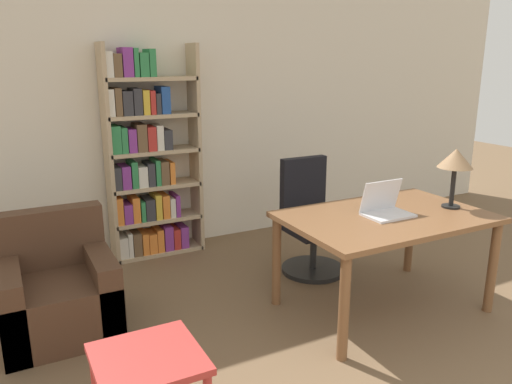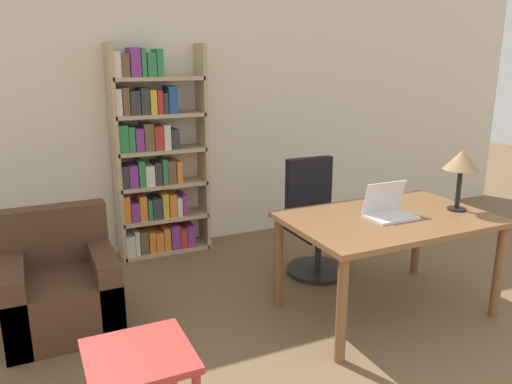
{
  "view_description": "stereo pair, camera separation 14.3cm",
  "coord_description": "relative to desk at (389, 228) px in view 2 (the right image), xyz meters",
  "views": [
    {
      "loc": [
        -1.94,
        -0.25,
        1.88
      ],
      "look_at": [
        -0.44,
        2.63,
        1.01
      ],
      "focal_mm": 35.0,
      "sensor_mm": 36.0,
      "label": 1
    },
    {
      "loc": [
        -1.81,
        -0.32,
        1.88
      ],
      "look_at": [
        -0.44,
        2.63,
        1.01
      ],
      "focal_mm": 35.0,
      "sensor_mm": 36.0,
      "label": 2
    }
  ],
  "objects": [
    {
      "name": "wall_back",
      "position": [
        -0.55,
        2.1,
        0.69
      ],
      "size": [
        8.0,
        0.06,
        2.7
      ],
      "color": "beige",
      "rests_on": "ground_plane"
    },
    {
      "name": "desk",
      "position": [
        0.0,
        0.0,
        0.0
      ],
      "size": [
        1.51,
        0.97,
        0.76
      ],
      "color": "brown",
      "rests_on": "ground_plane"
    },
    {
      "name": "laptop",
      "position": [
        -0.01,
        0.0,
        0.15
      ],
      "size": [
        0.35,
        0.25,
        0.25
      ],
      "color": "silver",
      "rests_on": "desk"
    },
    {
      "name": "table_lamp",
      "position": [
        0.58,
        -0.08,
        0.46
      ],
      "size": [
        0.27,
        0.27,
        0.46
      ],
      "color": "black",
      "rests_on": "desk"
    },
    {
      "name": "office_chair",
      "position": [
        -0.09,
        0.88,
        -0.22
      ],
      "size": [
        0.57,
        0.57,
        1.02
      ],
      "color": "black",
      "rests_on": "ground_plane"
    },
    {
      "name": "side_table_blue",
      "position": [
        -1.98,
        -0.57,
        -0.26
      ],
      "size": [
        0.51,
        0.5,
        0.5
      ],
      "color": "#B2332D",
      "rests_on": "ground_plane"
    },
    {
      "name": "armchair",
      "position": [
        -2.25,
        0.79,
        -0.38
      ],
      "size": [
        0.75,
        0.73,
        0.84
      ],
      "color": "#472D1E",
      "rests_on": "ground_plane"
    },
    {
      "name": "bookshelf",
      "position": [
        -1.28,
        1.91,
        0.27
      ],
      "size": [
        0.88,
        0.28,
        2.02
      ],
      "color": "tan",
      "rests_on": "ground_plane"
    }
  ]
}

